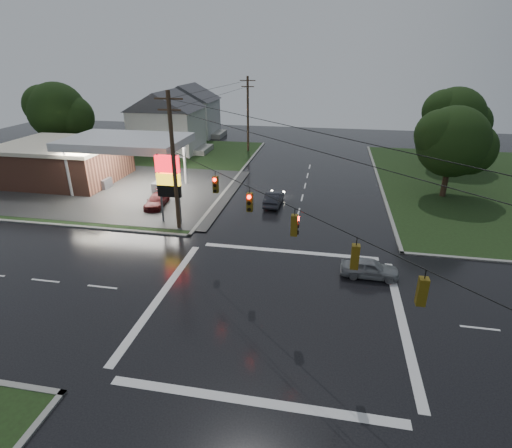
% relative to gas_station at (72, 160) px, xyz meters
% --- Properties ---
extents(ground, '(120.00, 120.00, 0.00)m').
position_rel_gas_station_xyz_m(ground, '(25.68, -19.70, -2.55)').
color(ground, black).
rests_on(ground, ground).
extents(grass_nw, '(36.00, 36.00, 0.08)m').
position_rel_gas_station_xyz_m(grass_nw, '(-0.32, 6.30, -2.51)').
color(grass_nw, black).
rests_on(grass_nw, ground).
extents(gas_station, '(26.20, 18.00, 5.60)m').
position_rel_gas_station_xyz_m(gas_station, '(0.00, 0.00, 0.00)').
color(gas_station, '#2D2D2D').
rests_on(gas_station, ground).
extents(pylon_sign, '(2.00, 0.35, 6.00)m').
position_rel_gas_station_xyz_m(pylon_sign, '(15.18, -9.20, 1.46)').
color(pylon_sign, '#59595E').
rests_on(pylon_sign, ground).
extents(utility_pole_nw, '(2.20, 0.32, 11.00)m').
position_rel_gas_station_xyz_m(utility_pole_nw, '(16.18, -10.20, 3.17)').
color(utility_pole_nw, '#382619').
rests_on(utility_pole_nw, ground).
extents(utility_pole_n, '(2.20, 0.32, 10.50)m').
position_rel_gas_station_xyz_m(utility_pole_n, '(16.18, 18.30, 2.92)').
color(utility_pole_n, '#382619').
rests_on(utility_pole_n, ground).
extents(traffic_signals, '(26.87, 26.87, 1.47)m').
position_rel_gas_station_xyz_m(traffic_signals, '(25.69, -19.72, 3.93)').
color(traffic_signals, black).
rests_on(traffic_signals, ground).
extents(house_near, '(11.05, 8.48, 8.60)m').
position_rel_gas_station_xyz_m(house_near, '(4.73, 16.30, 1.86)').
color(house_near, silver).
rests_on(house_near, ground).
extents(house_far, '(11.05, 8.48, 8.60)m').
position_rel_gas_station_xyz_m(house_far, '(3.73, 28.30, 1.86)').
color(house_far, silver).
rests_on(house_far, ground).
extents(tree_nw_behind, '(8.93, 7.60, 10.00)m').
position_rel_gas_station_xyz_m(tree_nw_behind, '(-8.17, 10.29, 3.63)').
color(tree_nw_behind, black).
rests_on(tree_nw_behind, ground).
extents(tree_ne_near, '(7.99, 6.80, 8.98)m').
position_rel_gas_station_xyz_m(tree_ne_near, '(39.82, 2.29, 3.01)').
color(tree_ne_near, black).
rests_on(tree_ne_near, ground).
extents(tree_ne_far, '(8.46, 7.20, 9.80)m').
position_rel_gas_station_xyz_m(tree_ne_far, '(42.83, 14.29, 3.63)').
color(tree_ne_far, black).
rests_on(tree_ne_far, ground).
extents(car_north, '(1.56, 4.07, 1.32)m').
position_rel_gas_station_xyz_m(car_north, '(23.13, -3.23, -1.89)').
color(car_north, '#212329').
rests_on(car_north, ground).
extents(car_crossing, '(3.75, 1.57, 1.27)m').
position_rel_gas_station_xyz_m(car_crossing, '(31.20, -15.32, -1.91)').
color(car_crossing, gray).
rests_on(car_crossing, ground).
extents(car_pump, '(2.05, 4.16, 1.16)m').
position_rel_gas_station_xyz_m(car_pump, '(12.28, -5.70, -1.96)').
color(car_pump, '#4D1113').
rests_on(car_pump, ground).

